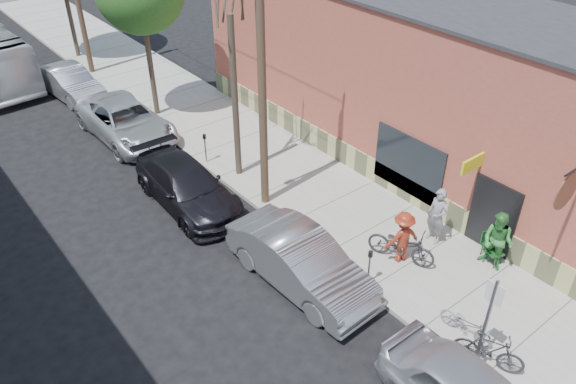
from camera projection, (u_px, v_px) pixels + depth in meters
ground at (315, 326)px, 15.61m from camera, size 120.00×120.00×0.00m
sidewalk at (224, 133)px, 24.86m from camera, size 4.50×58.00×0.15m
cafe_building at (408, 80)px, 21.63m from camera, size 6.60×20.20×6.61m
sign_post at (488, 315)px, 13.49m from camera, size 0.07×0.45×2.80m
parking_meter_near at (370, 262)px, 16.35m from camera, size 0.14×0.14×1.24m
parking_meter_far at (205, 144)px, 22.18m from camera, size 0.14×0.14×1.24m
utility_pole_near at (260, 63)px, 17.40m from camera, size 3.57×0.28×10.00m
tree_bare at (235, 100)px, 20.22m from camera, size 0.24×0.24×6.20m
patio_chair_a at (492, 245)px, 17.63m from camera, size 0.64×0.64×0.88m
patio_chair_b at (494, 252)px, 17.34m from camera, size 0.64×0.64×0.88m
patron_grey at (437, 216)px, 17.95m from camera, size 0.48×0.73×1.98m
patron_green at (497, 241)px, 16.90m from camera, size 0.80×1.00×1.98m
cyclist at (403, 237)px, 17.22m from camera, size 1.29×0.97×1.78m
cyclist_bike at (401, 245)px, 17.40m from camera, size 1.53×2.28×1.13m
parked_bike_a at (489, 351)px, 14.05m from camera, size 1.22×1.84×1.08m
parked_bike_b at (467, 324)px, 14.94m from camera, size 0.69×1.61×0.82m
car_1 at (301, 262)px, 16.57m from camera, size 2.03×5.23×1.70m
car_2 at (187, 186)px, 20.05m from camera, size 2.32×5.38×1.54m
car_3 at (126, 122)px, 24.18m from camera, size 2.72×5.74×1.58m
car_4 at (70, 83)px, 27.68m from camera, size 2.06×4.79×1.53m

